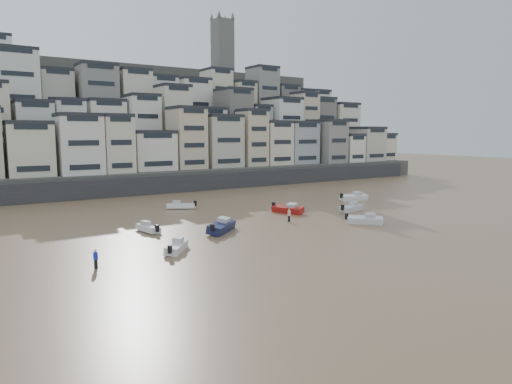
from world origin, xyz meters
TOP-DOWN VIEW (x-y plane):
  - ground at (0.00, 0.00)m, footprint 400.00×400.00m
  - harbor_wall at (10.00, 65.00)m, footprint 140.00×3.00m
  - hillside at (14.73, 104.84)m, footprint 141.04×66.00m
  - boat_h at (5.71, 45.24)m, footprint 4.88×3.77m
  - boat_f at (-4.63, 31.49)m, footprint 2.14×4.48m
  - boat_j at (-5.43, 21.17)m, footprint 4.13×4.58m
  - boat_d at (26.42, 28.75)m, footprint 5.15×2.58m
  - boat_e at (17.41, 32.84)m, footprint 3.60×5.58m
  - boat_g at (34.82, 36.56)m, footprint 5.77×2.62m
  - boat_c at (2.76, 26.70)m, footprint 5.79×5.28m
  - boat_b at (20.91, 20.75)m, footprint 4.72×4.64m
  - person_blue at (-13.71, 19.55)m, footprint 0.44×0.44m
  - person_pink at (13.54, 27.43)m, footprint 0.44×0.44m

SIDE VIEW (x-z plane):
  - ground at x=0.00m, z-range 0.00..0.00m
  - boat_f at x=-4.63m, z-range 0.00..1.17m
  - boat_j at x=-5.43m, z-range 0.00..1.27m
  - boat_h at x=5.71m, z-range 0.00..1.30m
  - boat_d at x=26.42m, z-range 0.00..1.34m
  - boat_b at x=20.91m, z-range 0.00..1.36m
  - boat_e at x=17.41m, z-range 0.00..1.45m
  - boat_g at x=34.82m, z-range 0.00..1.52m
  - boat_c at x=2.76m, z-range 0.00..1.61m
  - person_blue at x=-13.71m, z-range 0.00..1.74m
  - person_pink at x=13.54m, z-range 0.00..1.74m
  - harbor_wall at x=10.00m, z-range 0.00..3.50m
  - hillside at x=14.73m, z-range -11.99..38.01m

